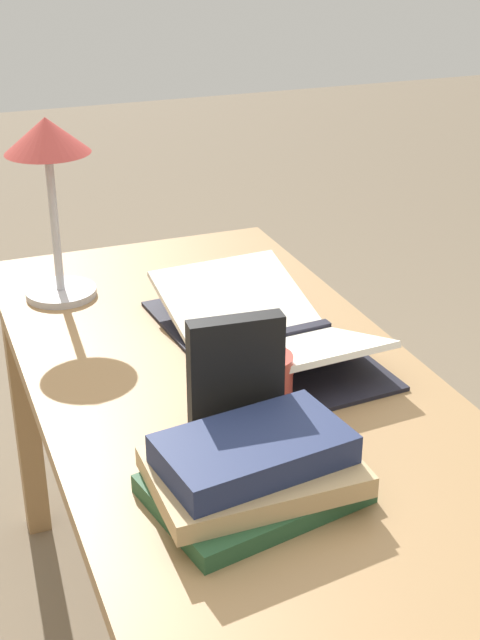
# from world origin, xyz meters

# --- Properties ---
(reading_desk) EXTENTS (1.47, 0.72, 0.77)m
(reading_desk) POSITION_xyz_m (0.00, 0.00, 0.66)
(reading_desk) COLOR #937047
(reading_desk) RESTS_ON ground_plane
(open_book) EXTENTS (0.58, 0.35, 0.09)m
(open_book) POSITION_xyz_m (0.09, -0.10, 0.79)
(open_book) COLOR black
(open_book) RESTS_ON reading_desk
(book_stack_tall) EXTENTS (0.27, 0.33, 0.11)m
(book_stack_tall) POSITION_xyz_m (-0.36, 0.10, 0.82)
(book_stack_tall) COLOR #234C2D
(book_stack_tall) RESTS_ON reading_desk
(book_standing_upright) EXTENTS (0.05, 0.15, 0.23)m
(book_standing_upright) POSITION_xyz_m (-0.22, 0.07, 0.88)
(book_standing_upright) COLOR black
(book_standing_upright) RESTS_ON reading_desk
(reading_lamp) EXTENTS (0.18, 0.18, 0.40)m
(reading_lamp) POSITION_xyz_m (0.47, 0.22, 1.07)
(reading_lamp) COLOR #ADADB2
(reading_lamp) RESTS_ON reading_desk
(coffee_mug) EXTENTS (0.09, 0.12, 0.10)m
(coffee_mug) POSITION_xyz_m (-0.13, -0.02, 0.82)
(coffee_mug) COLOR #B74238
(coffee_mug) RESTS_ON reading_desk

